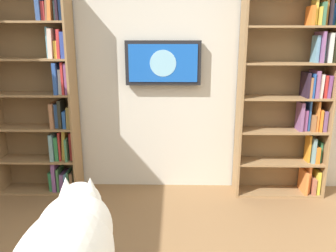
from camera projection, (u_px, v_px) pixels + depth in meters
wall_back at (158, 61)px, 3.38m from camera, size 4.52×0.06×2.70m
bookshelf_left at (294, 97)px, 3.28m from camera, size 0.88×0.28×2.01m
bookshelf_right at (44, 96)px, 3.33m from camera, size 0.82×0.28×2.06m
wall_mounted_tv at (163, 63)px, 3.31m from camera, size 0.75×0.07×0.44m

